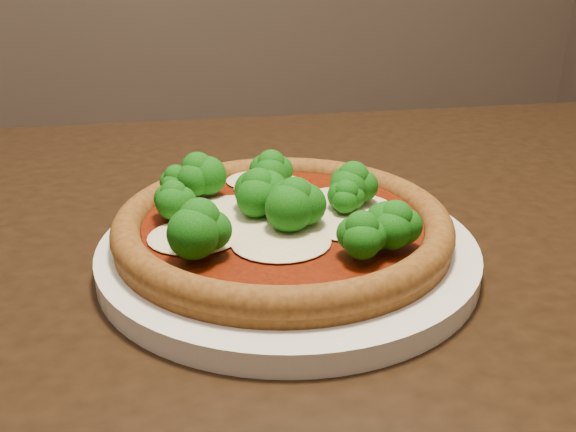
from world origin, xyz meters
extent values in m
cube|color=black|center=(0.24, -0.24, 0.73)|extent=(1.09, 0.90, 0.04)
cylinder|color=black|center=(0.73, 0.12, 0.35)|extent=(0.06, 0.06, 0.71)
cylinder|color=silver|center=(0.20, -0.25, 0.76)|extent=(0.30, 0.30, 0.02)
cylinder|color=brown|center=(0.20, -0.24, 0.77)|extent=(0.27, 0.27, 0.01)
torus|color=brown|center=(0.20, -0.24, 0.78)|extent=(0.27, 0.27, 0.02)
cylinder|color=#621504|center=(0.20, -0.24, 0.78)|extent=(0.22, 0.22, 0.00)
ellipsoid|color=beige|center=(0.25, -0.27, 0.78)|extent=(0.06, 0.06, 0.01)
ellipsoid|color=beige|center=(0.20, -0.17, 0.78)|extent=(0.07, 0.06, 0.01)
ellipsoid|color=beige|center=(0.16, -0.22, 0.78)|extent=(0.08, 0.07, 0.01)
ellipsoid|color=beige|center=(0.20, -0.24, 0.78)|extent=(0.09, 0.09, 0.01)
ellipsoid|color=beige|center=(0.19, -0.15, 0.78)|extent=(0.05, 0.05, 0.00)
ellipsoid|color=beige|center=(0.13, -0.26, 0.78)|extent=(0.07, 0.06, 0.01)
ellipsoid|color=beige|center=(0.25, -0.22, 0.78)|extent=(0.07, 0.07, 0.01)
ellipsoid|color=beige|center=(0.27, -0.23, 0.78)|extent=(0.05, 0.05, 0.00)
ellipsoid|color=beige|center=(0.19, -0.28, 0.78)|extent=(0.07, 0.07, 0.01)
ellipsoid|color=#167312|center=(0.13, -0.29, 0.81)|extent=(0.05, 0.05, 0.04)
ellipsoid|color=#167312|center=(0.27, -0.31, 0.81)|extent=(0.04, 0.04, 0.04)
ellipsoid|color=#167312|center=(0.12, -0.18, 0.80)|extent=(0.04, 0.04, 0.03)
ellipsoid|color=#167312|center=(0.18, -0.23, 0.81)|extent=(0.05, 0.05, 0.04)
ellipsoid|color=#167312|center=(0.24, -0.32, 0.80)|extent=(0.04, 0.04, 0.04)
ellipsoid|color=#167312|center=(0.11, -0.22, 0.80)|extent=(0.04, 0.04, 0.03)
ellipsoid|color=#167312|center=(0.20, -0.18, 0.81)|extent=(0.04, 0.04, 0.04)
ellipsoid|color=#167312|center=(0.25, -0.24, 0.80)|extent=(0.03, 0.03, 0.03)
ellipsoid|color=#167312|center=(0.26, -0.23, 0.81)|extent=(0.05, 0.05, 0.04)
ellipsoid|color=#167312|center=(0.20, -0.26, 0.81)|extent=(0.05, 0.05, 0.04)
ellipsoid|color=#167312|center=(0.14, -0.18, 0.81)|extent=(0.05, 0.05, 0.04)
camera|label=1|loc=(0.11, -0.70, 0.99)|focal=40.00mm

